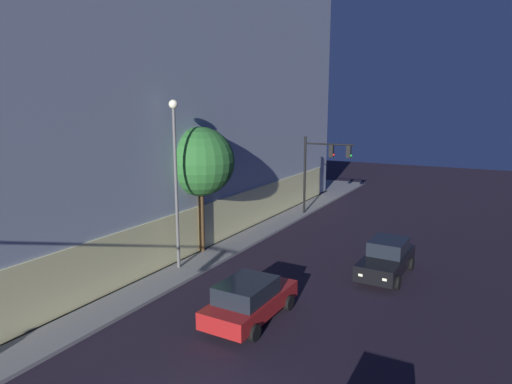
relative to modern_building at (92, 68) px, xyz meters
name	(u,v)px	position (x,y,z in m)	size (l,w,h in m)	color
modern_building	(92,68)	(0.00, 0.00, 0.00)	(38.92, 20.66, 22.05)	#4C4C51
traffic_light_far_corner	(323,161)	(9.62, -13.25, -6.64)	(0.41, 3.82, 5.98)	black
street_lamp_sidewalk	(175,166)	(-4.82, -10.84, -5.52)	(0.44, 0.44, 8.46)	#555555
sidewalk_tree	(200,162)	(-2.02, -10.32, -5.64)	(3.84, 3.84, 7.08)	#4B351E
car_red	(250,299)	(-7.77, -16.70, -10.09)	(4.63, 2.23, 1.66)	maroon
car_black	(387,258)	(-0.38, -20.36, -10.06)	(4.78, 2.20, 1.77)	black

